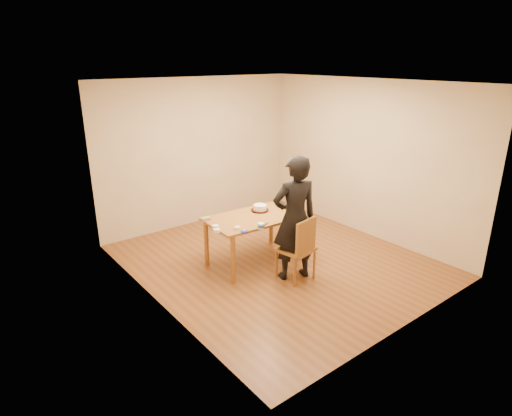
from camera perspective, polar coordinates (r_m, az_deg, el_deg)
room_shell at (r=6.54m, az=1.01°, el=4.68°), size 4.00×4.50×2.70m
dining_table at (r=6.46m, az=-0.27°, el=-1.30°), size 1.47×0.92×0.04m
dining_chair at (r=6.12m, az=5.33°, el=-5.48°), size 0.52×0.52×0.04m
cake_plate at (r=6.69m, az=0.52°, el=-0.29°), size 0.28×0.28×0.02m
cake at (r=6.67m, az=0.52°, el=0.06°), size 0.21×0.21×0.07m
frosting_dome at (r=6.66m, az=0.52°, el=0.44°), size 0.21×0.21×0.03m
frosting_tub at (r=5.99m, az=0.66°, el=-2.41°), size 0.09×0.09×0.08m
frosting_lid at (r=5.91m, az=-1.60°, el=-3.11°), size 0.10×0.10×0.01m
frosting_dollop at (r=5.91m, az=-1.60°, el=-2.99°), size 0.04×0.04×0.02m
ramekin_green at (r=5.99m, az=-2.50°, el=-2.67°), size 0.08×0.08×0.04m
ramekin_yellow at (r=6.04m, az=-5.41°, el=-2.51°), size 0.09×0.09×0.04m
ramekin_multi at (r=5.91m, az=-5.24°, el=-3.01°), size 0.09×0.09×0.04m
candy_box_pink at (r=6.35m, az=-6.70°, el=-1.52°), size 0.15×0.08×0.02m
candy_box_green at (r=6.35m, az=-6.77°, el=-1.33°), size 0.14×0.08×0.02m
spatula at (r=6.11m, az=1.14°, el=-2.34°), size 0.16×0.09×0.01m
person at (r=5.97m, az=5.17°, el=-1.41°), size 0.76×0.61×1.80m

